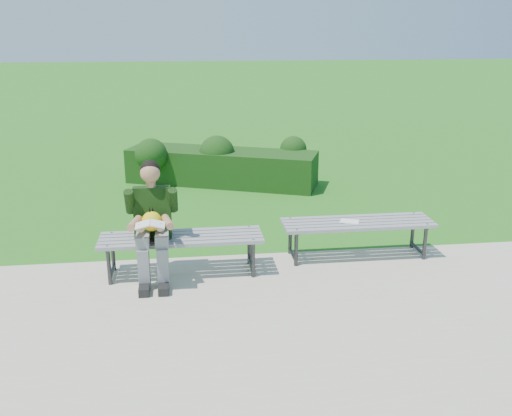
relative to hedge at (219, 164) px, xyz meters
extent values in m
plane|color=#2D6F1F|center=(-0.13, -3.39, -0.36)|extent=(80.00, 80.00, 0.00)
cube|color=#A8A18C|center=(-0.13, -5.14, -0.35)|extent=(30.00, 3.50, 0.02)
cube|color=#133616|center=(0.04, 0.01, -0.06)|extent=(3.42, 2.00, 0.60)
sphere|color=#133616|center=(-1.18, -0.04, 0.21)|extent=(0.72, 0.72, 0.56)
sphere|color=#133616|center=(-0.04, -0.06, 0.21)|extent=(0.79, 0.79, 0.61)
sphere|color=#133616|center=(1.34, 0.06, 0.21)|extent=(0.62, 0.62, 0.48)
cube|color=gray|center=(-0.67, -4.07, 0.09)|extent=(1.80, 0.08, 0.04)
cube|color=gray|center=(-0.67, -3.96, 0.09)|extent=(1.80, 0.08, 0.04)
cube|color=gray|center=(-0.67, -3.86, 0.09)|extent=(1.80, 0.08, 0.04)
cube|color=gray|center=(-0.67, -3.75, 0.09)|extent=(1.80, 0.08, 0.04)
cube|color=gray|center=(-0.67, -3.65, 0.09)|extent=(1.80, 0.08, 0.04)
cylinder|color=#2D2D30|center=(-1.45, -4.05, -0.14)|extent=(0.04, 0.04, 0.41)
cylinder|color=#2D2D30|center=(-1.45, -3.67, -0.14)|extent=(0.04, 0.04, 0.41)
cylinder|color=#2D2D30|center=(-1.45, -3.86, 0.04)|extent=(0.04, 0.42, 0.04)
cylinder|color=#2D2D30|center=(-1.45, -3.86, -0.28)|extent=(0.04, 0.42, 0.04)
cylinder|color=gray|center=(-1.45, -4.07, 0.11)|extent=(0.02, 0.02, 0.01)
cylinder|color=gray|center=(-1.45, -3.65, 0.11)|extent=(0.02, 0.02, 0.01)
cylinder|color=#2D2D30|center=(0.11, -4.05, -0.14)|extent=(0.04, 0.04, 0.41)
cylinder|color=#2D2D30|center=(0.11, -3.67, -0.14)|extent=(0.04, 0.04, 0.41)
cylinder|color=#2D2D30|center=(0.11, -3.86, 0.04)|extent=(0.04, 0.42, 0.04)
cylinder|color=#2D2D30|center=(0.11, -3.86, -0.28)|extent=(0.04, 0.42, 0.04)
cylinder|color=gray|center=(0.11, -4.07, 0.11)|extent=(0.02, 0.02, 0.01)
cylinder|color=gray|center=(0.11, -3.65, 0.11)|extent=(0.02, 0.02, 0.01)
cube|color=gray|center=(1.43, -3.82, 0.09)|extent=(1.80, 0.08, 0.04)
cube|color=gray|center=(1.43, -3.72, 0.09)|extent=(1.80, 0.08, 0.04)
cube|color=gray|center=(1.43, -3.61, 0.09)|extent=(1.80, 0.08, 0.04)
cube|color=gray|center=(1.43, -3.51, 0.09)|extent=(1.80, 0.09, 0.04)
cube|color=gray|center=(1.43, -3.40, 0.09)|extent=(1.80, 0.09, 0.04)
cylinder|color=#2D2D30|center=(0.65, -3.80, -0.14)|extent=(0.04, 0.04, 0.41)
cylinder|color=#2D2D30|center=(0.65, -3.42, -0.14)|extent=(0.04, 0.04, 0.41)
cylinder|color=#2D2D30|center=(0.65, -3.61, 0.04)|extent=(0.04, 0.42, 0.04)
cylinder|color=#2D2D30|center=(0.65, -3.61, -0.28)|extent=(0.04, 0.42, 0.04)
cylinder|color=gray|center=(0.65, -3.82, 0.11)|extent=(0.02, 0.02, 0.01)
cylinder|color=gray|center=(0.65, -3.40, 0.11)|extent=(0.02, 0.02, 0.01)
cylinder|color=#2D2D30|center=(2.21, -3.80, -0.14)|extent=(0.04, 0.04, 0.41)
cylinder|color=#2D2D30|center=(2.21, -3.42, -0.14)|extent=(0.04, 0.04, 0.41)
cylinder|color=#2D2D30|center=(2.21, -3.61, 0.04)|extent=(0.04, 0.42, 0.04)
cylinder|color=#2D2D30|center=(2.21, -3.61, -0.28)|extent=(0.04, 0.42, 0.04)
cylinder|color=gray|center=(2.21, -3.82, 0.11)|extent=(0.02, 0.02, 0.01)
cylinder|color=gray|center=(2.21, -3.40, 0.11)|extent=(0.02, 0.02, 0.01)
cube|color=slate|center=(-1.07, -4.02, 0.17)|extent=(0.14, 0.42, 0.13)
cube|color=slate|center=(-0.87, -4.02, 0.17)|extent=(0.14, 0.42, 0.13)
cube|color=slate|center=(-1.07, -4.20, -0.12)|extent=(0.12, 0.13, 0.45)
cube|color=slate|center=(-0.87, -4.20, -0.12)|extent=(0.12, 0.13, 0.45)
cube|color=black|center=(-1.07, -4.30, -0.30)|extent=(0.11, 0.26, 0.09)
cube|color=black|center=(-0.87, -4.30, -0.30)|extent=(0.11, 0.26, 0.09)
cube|color=black|center=(-0.97, -3.82, 0.39)|extent=(0.40, 0.30, 0.59)
cylinder|color=#AF7755|center=(-0.97, -3.84, 0.71)|extent=(0.10, 0.10, 0.08)
sphere|color=#AF7755|center=(-0.97, -3.86, 0.84)|extent=(0.21, 0.21, 0.21)
sphere|color=black|center=(-0.97, -3.83, 0.87)|extent=(0.21, 0.21, 0.21)
cylinder|color=black|center=(-1.20, -3.92, 0.55)|extent=(0.10, 0.21, 0.30)
cylinder|color=black|center=(-0.74, -3.92, 0.55)|extent=(0.10, 0.21, 0.30)
cylinder|color=#AF7755|center=(-1.14, -4.14, 0.38)|extent=(0.14, 0.31, 0.08)
cylinder|color=#AF7755|center=(-0.80, -4.14, 0.38)|extent=(0.14, 0.31, 0.08)
sphere|color=#AF7755|center=(-1.07, -4.30, 0.38)|extent=(0.09, 0.09, 0.09)
sphere|color=#AF7755|center=(-0.87, -4.30, 0.38)|extent=(0.09, 0.09, 0.09)
sphere|color=gold|center=(-0.97, -4.04, 0.36)|extent=(0.21, 0.21, 0.21)
cone|color=orange|center=(-0.97, -4.15, 0.35)|extent=(0.06, 0.06, 0.06)
cone|color=black|center=(-0.98, -4.03, 0.49)|extent=(0.03, 0.04, 0.07)
cone|color=black|center=(-0.95, -4.02, 0.48)|extent=(0.03, 0.03, 0.06)
sphere|color=white|center=(-1.01, -4.14, 0.39)|extent=(0.04, 0.04, 0.04)
sphere|color=white|center=(-0.92, -4.14, 0.39)|extent=(0.04, 0.04, 0.04)
cube|color=white|center=(-1.04, -4.32, 0.42)|extent=(0.15, 0.20, 0.05)
cube|color=white|center=(-0.89, -4.32, 0.42)|extent=(0.15, 0.20, 0.05)
cube|color=white|center=(1.33, -3.61, 0.11)|extent=(0.26, 0.23, 0.01)
camera|label=1|loc=(-0.58, -9.83, 2.34)|focal=40.00mm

